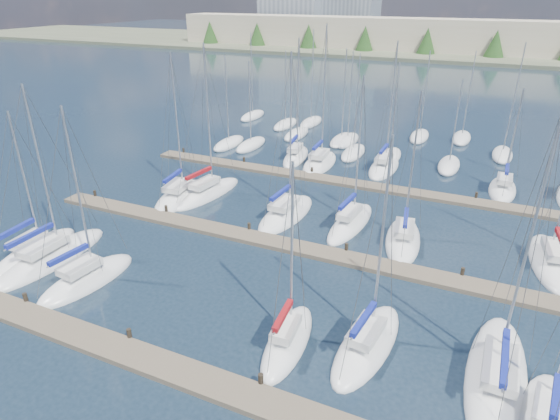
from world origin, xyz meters
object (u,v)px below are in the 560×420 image
at_px(sailboat_c, 87,279).
at_px(sailboat_o, 320,163).
at_px(sailboat_i, 208,193).
at_px(sailboat_h, 180,196).
at_px(sailboat_f, 496,377).
at_px(sailboat_q, 502,189).
at_px(sailboat_d, 288,341).
at_px(sailboat_k, 350,223).
at_px(sailboat_m, 550,262).
at_px(sailboat_n, 296,157).
at_px(sailboat_p, 384,167).
at_px(sailboat_e, 367,344).
at_px(sailboat_l, 403,239).
at_px(sailboat_b, 52,257).
at_px(sailboat_j, 286,214).
at_px(sailboat_a, 35,251).

bearing_deg(sailboat_c, sailboat_o, 84.21).
relative_size(sailboat_i, sailboat_c, 1.16).
xyz_separation_m(sailboat_h, sailboat_f, (27.45, -12.23, 0.00)).
bearing_deg(sailboat_q, sailboat_d, -109.17).
height_order(sailboat_k, sailboat_m, sailboat_k).
relative_size(sailboat_k, sailboat_n, 0.92).
bearing_deg(sailboat_n, sailboat_c, -104.04).
xyz_separation_m(sailboat_f, sailboat_c, (-24.93, -1.82, 0.01)).
distance_m(sailboat_c, sailboat_p, 32.32).
height_order(sailboat_d, sailboat_p, sailboat_p).
bearing_deg(sailboat_m, sailboat_n, 145.98).
bearing_deg(sailboat_n, sailboat_d, -76.46).
xyz_separation_m(sailboat_f, sailboat_i, (-25.44, 13.86, 0.02)).
bearing_deg(sailboat_m, sailboat_i, 173.54).
bearing_deg(sailboat_k, sailboat_h, -171.46).
distance_m(sailboat_e, sailboat_p, 28.67).
xyz_separation_m(sailboat_k, sailboat_l, (4.48, -1.05, -0.01)).
xyz_separation_m(sailboat_o, sailboat_p, (6.79, 1.60, -0.01)).
distance_m(sailboat_o, sailboat_p, 6.97).
xyz_separation_m(sailboat_i, sailboat_c, (0.52, -15.68, -0.01)).
bearing_deg(sailboat_d, sailboat_m, 43.06).
distance_m(sailboat_l, sailboat_p, 16.32).
relative_size(sailboat_b, sailboat_i, 0.91).
xyz_separation_m(sailboat_h, sailboat_k, (16.03, 1.08, 0.01)).
height_order(sailboat_k, sailboat_c, sailboat_k).
relative_size(sailboat_f, sailboat_q, 1.38).
xyz_separation_m(sailboat_n, sailboat_o, (3.22, -0.85, -0.01)).
height_order(sailboat_i, sailboat_d, sailboat_i).
relative_size(sailboat_j, sailboat_m, 1.19).
distance_m(sailboat_f, sailboat_j, 21.20).
bearing_deg(sailboat_o, sailboat_i, -121.98).
distance_m(sailboat_b, sailboat_d, 18.96).
bearing_deg(sailboat_p, sailboat_q, -7.32).
height_order(sailboat_n, sailboat_l, sailboat_n).
height_order(sailboat_b, sailboat_a, sailboat_b).
xyz_separation_m(sailboat_n, sailboat_j, (5.05, -14.29, -0.02)).
bearing_deg(sailboat_q, sailboat_a, -138.17).
height_order(sailboat_a, sailboat_l, sailboat_l).
xyz_separation_m(sailboat_a, sailboat_k, (19.74, 13.96, 0.01)).
relative_size(sailboat_j, sailboat_l, 1.17).
distance_m(sailboat_n, sailboat_o, 3.33).
relative_size(sailboat_f, sailboat_l, 1.18).
bearing_deg(sailboat_p, sailboat_h, -134.83).
bearing_deg(sailboat_l, sailboat_k, 158.70).
bearing_deg(sailboat_q, sailboat_p, 173.50).
xyz_separation_m(sailboat_f, sailboat_e, (-6.43, -0.33, 0.01)).
relative_size(sailboat_e, sailboat_m, 1.04).
bearing_deg(sailboat_o, sailboat_a, -118.33).
bearing_deg(sailboat_b, sailboat_m, 23.34).
bearing_deg(sailboat_b, sailboat_p, 58.65).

